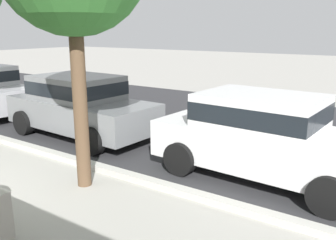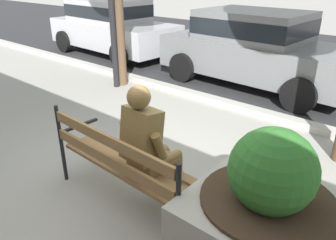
% 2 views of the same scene
% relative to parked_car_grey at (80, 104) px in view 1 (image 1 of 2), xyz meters
% --- Properties ---
extents(street_surface, '(60.00, 9.00, 0.01)m').
position_rel_parked_car_grey_xyz_m(street_surface, '(0.65, 3.10, -0.84)').
color(street_surface, '#2D2D30').
rests_on(street_surface, ground).
extents(curb_stone, '(60.00, 0.20, 0.12)m').
position_rel_parked_car_grey_xyz_m(curb_stone, '(0.65, -1.50, -0.78)').
color(curb_stone, '#B2AFA8').
rests_on(curb_stone, ground).
extents(parked_car_grey, '(4.18, 2.07, 1.56)m').
position_rel_parked_car_grey_xyz_m(parked_car_grey, '(0.00, 0.00, 0.00)').
color(parked_car_grey, slate).
rests_on(parked_car_grey, ground).
extents(parked_car_white, '(4.18, 2.07, 1.56)m').
position_rel_parked_car_grey_xyz_m(parked_car_white, '(4.87, 0.00, 0.00)').
color(parked_car_white, silver).
rests_on(parked_car_white, ground).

